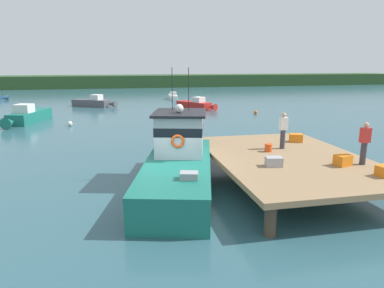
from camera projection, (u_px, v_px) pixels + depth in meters
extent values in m
plane|color=#2D5660|center=(174.00, 192.00, 13.90)|extent=(200.00, 200.00, 0.00)
cylinder|color=#4C3D2D|center=(270.00, 220.00, 10.33)|extent=(0.36, 0.36, 1.00)
cylinder|color=#4C3D2D|center=(203.00, 152.00, 18.14)|extent=(0.36, 0.36, 1.00)
cylinder|color=#4C3D2D|center=(296.00, 147.00, 19.20)|extent=(0.36, 0.36, 1.00)
cube|color=#937551|center=(288.00, 159.00, 14.63)|extent=(6.00, 9.00, 0.20)
cube|color=#196B5B|center=(178.00, 177.00, 14.02)|extent=(4.40, 8.37, 1.10)
cone|color=#196B5B|center=(185.00, 148.00, 18.78)|extent=(1.51, 2.02, 1.10)
cube|color=#A31919|center=(178.00, 166.00, 13.91)|extent=(4.38, 8.22, 0.12)
cube|color=#196B5B|center=(178.00, 162.00, 13.88)|extent=(4.44, 8.38, 0.12)
cube|color=silver|center=(180.00, 135.00, 14.85)|extent=(2.39, 2.60, 1.80)
cube|color=black|center=(180.00, 128.00, 14.78)|extent=(2.41, 2.63, 0.36)
cube|color=#232328|center=(180.00, 113.00, 14.64)|extent=(2.69, 2.95, 0.10)
sphere|color=white|center=(179.00, 108.00, 14.30)|extent=(0.36, 0.36, 0.36)
cylinder|color=black|center=(172.00, 89.00, 14.92)|extent=(0.03, 0.03, 1.80)
cylinder|color=black|center=(189.00, 89.00, 14.90)|extent=(0.03, 0.03, 1.80)
cube|color=#939399|center=(189.00, 177.00, 11.69)|extent=(0.69, 0.57, 0.36)
torus|color=orange|center=(158.00, 187.00, 11.17)|extent=(0.68, 0.68, 0.12)
torus|color=#EA5119|center=(178.00, 141.00, 13.75)|extent=(0.55, 0.23, 0.54)
cube|color=orange|center=(343.00, 160.00, 13.27)|extent=(0.70, 0.59, 0.41)
cube|color=#9E9EA3|center=(274.00, 162.00, 13.19)|extent=(0.66, 0.53, 0.35)
cube|color=orange|center=(296.00, 138.00, 17.25)|extent=(0.71, 0.61, 0.39)
cylinder|color=#E04C19|center=(268.00, 148.00, 15.37)|extent=(0.32, 0.32, 0.34)
cylinder|color=#383842|center=(283.00, 139.00, 15.85)|extent=(0.22, 0.22, 0.86)
cube|color=white|center=(284.00, 124.00, 15.69)|extent=(0.36, 0.22, 0.56)
sphere|color=tan|center=(284.00, 115.00, 15.60)|extent=(0.20, 0.20, 0.20)
cylinder|color=#383842|center=(363.00, 153.00, 13.36)|extent=(0.22, 0.22, 0.86)
cube|color=red|center=(365.00, 135.00, 13.20)|extent=(0.36, 0.22, 0.56)
sphere|color=tan|center=(367.00, 125.00, 13.12)|extent=(0.20, 0.20, 0.20)
cube|color=white|center=(173.00, 97.00, 48.71)|extent=(1.34, 3.43, 0.61)
cone|color=white|center=(174.00, 99.00, 46.69)|extent=(0.68, 0.88, 0.61)
cube|color=silver|center=(173.00, 94.00, 48.02)|extent=(0.92, 0.90, 0.46)
cone|color=#285184|center=(4.00, 98.00, 47.41)|extent=(1.15, 1.06, 0.68)
cube|color=red|center=(194.00, 105.00, 39.00)|extent=(3.46, 4.14, 0.75)
cone|color=red|center=(212.00, 107.00, 37.29)|extent=(1.21, 1.28, 0.75)
cube|color=silver|center=(199.00, 100.00, 38.37)|extent=(1.46, 1.45, 0.56)
cube|color=#196B5B|center=(30.00, 116.00, 30.35)|extent=(2.87, 5.30, 0.92)
cone|color=#196B5B|center=(10.00, 122.00, 27.28)|extent=(1.22, 1.46, 0.92)
cube|color=silver|center=(24.00, 108.00, 29.31)|extent=(1.57, 1.55, 0.69)
cube|color=#4C4C51|center=(91.00, 103.00, 40.76)|extent=(4.45, 3.49, 0.80)
cone|color=#4C4C51|center=(112.00, 104.00, 39.86)|extent=(1.35, 1.25, 0.80)
cube|color=silver|center=(96.00, 97.00, 40.35)|extent=(1.52, 1.52, 0.60)
sphere|color=silver|center=(70.00, 124.00, 28.32)|extent=(0.39, 0.39, 0.39)
sphere|color=#EA5B19|center=(256.00, 112.00, 34.85)|extent=(0.34, 0.34, 0.34)
cube|color=#284723|center=(126.00, 81.00, 72.68)|extent=(120.00, 8.00, 2.40)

